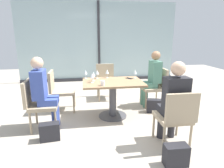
% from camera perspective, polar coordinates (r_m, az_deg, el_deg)
% --- Properties ---
extents(ground_plane, '(12.00, 12.00, 0.00)m').
position_cam_1_polar(ground_plane, '(3.90, 0.22, -9.64)').
color(ground_plane, '#A89E8E').
extents(window_wall_backdrop, '(5.45, 0.10, 2.70)m').
position_cam_1_polar(window_wall_backdrop, '(6.75, -3.98, 11.25)').
color(window_wall_backdrop, '#9DB7BC').
rests_on(window_wall_backdrop, ground_plane).
extents(dining_table_main, '(1.15, 0.82, 0.73)m').
position_cam_1_polar(dining_table_main, '(3.72, 0.23, -2.23)').
color(dining_table_main, '#997551').
rests_on(dining_table_main, ground_plane).
extents(chair_side_end, '(0.50, 0.46, 0.87)m').
position_cam_1_polar(chair_side_end, '(3.48, -21.43, -4.98)').
color(chair_side_end, tan).
rests_on(chair_side_end, ground_plane).
extents(chair_front_right, '(0.46, 0.50, 0.87)m').
position_cam_1_polar(chair_front_right, '(2.86, 18.66, -8.96)').
color(chair_front_right, tan).
rests_on(chair_front_right, ground_plane).
extents(chair_far_right, '(0.51, 0.46, 0.87)m').
position_cam_1_polar(chair_far_right, '(4.45, 13.19, -0.20)').
color(chair_far_right, tan).
rests_on(chair_far_right, ground_plane).
extents(chair_far_left, '(0.51, 0.46, 0.87)m').
position_cam_1_polar(chair_far_left, '(4.18, -15.64, -1.32)').
color(chair_far_left, tan).
rests_on(chair_far_left, ground_plane).
extents(chair_near_window, '(0.46, 0.51, 0.87)m').
position_cam_1_polar(chair_near_window, '(4.88, -1.91, 1.48)').
color(chair_near_window, tan).
rests_on(chair_near_window, ground_plane).
extents(person_side_end, '(0.39, 0.34, 1.26)m').
position_cam_1_polar(person_side_end, '(3.40, -19.96, -1.71)').
color(person_side_end, '#384C9E').
rests_on(person_side_end, ground_plane).
extents(person_front_right, '(0.34, 0.39, 1.26)m').
position_cam_1_polar(person_front_right, '(2.88, 18.02, -4.42)').
color(person_front_right, '#28282D').
rests_on(person_front_right, ground_plane).
extents(person_far_right, '(0.39, 0.34, 1.26)m').
position_cam_1_polar(person_far_right, '(4.36, 12.01, 2.33)').
color(person_far_right, '#4C7F6B').
rests_on(person_far_right, ground_plane).
extents(wine_glass_0, '(0.07, 0.07, 0.18)m').
position_cam_1_polar(wine_glass_0, '(3.92, -7.98, 3.55)').
color(wine_glass_0, silver).
rests_on(wine_glass_0, dining_table_main).
extents(wine_glass_1, '(0.07, 0.07, 0.18)m').
position_cam_1_polar(wine_glass_1, '(3.93, 6.98, 3.62)').
color(wine_glass_1, silver).
rests_on(wine_glass_1, dining_table_main).
extents(wine_glass_2, '(0.07, 0.07, 0.18)m').
position_cam_1_polar(wine_glass_2, '(3.55, -6.05, 2.48)').
color(wine_glass_2, silver).
rests_on(wine_glass_2, dining_table_main).
extents(wine_glass_3, '(0.07, 0.07, 0.18)m').
position_cam_1_polar(wine_glass_3, '(3.94, -1.49, 3.74)').
color(wine_glass_3, silver).
rests_on(wine_glass_3, dining_table_main).
extents(wine_glass_4, '(0.07, 0.07, 0.18)m').
position_cam_1_polar(wine_glass_4, '(3.89, -4.49, 3.57)').
color(wine_glass_4, silver).
rests_on(wine_glass_4, dining_table_main).
extents(wine_glass_5, '(0.07, 0.07, 0.18)m').
position_cam_1_polar(wine_glass_5, '(3.69, -5.64, 2.95)').
color(wine_glass_5, silver).
rests_on(wine_glass_5, dining_table_main).
extents(coffee_cup, '(0.08, 0.08, 0.09)m').
position_cam_1_polar(coffee_cup, '(3.35, -2.79, 0.27)').
color(coffee_cup, white).
rests_on(coffee_cup, dining_table_main).
extents(cell_phone_on_table, '(0.14, 0.16, 0.01)m').
position_cam_1_polar(cell_phone_on_table, '(3.92, 5.12, 1.72)').
color(cell_phone_on_table, black).
rests_on(cell_phone_on_table, dining_table_main).
extents(handbag_0, '(0.32, 0.19, 0.28)m').
position_cam_1_polar(handbag_0, '(3.19, -18.21, -13.48)').
color(handbag_0, '#232328').
rests_on(handbag_0, ground_plane).
extents(handbag_1, '(0.30, 0.17, 0.28)m').
position_cam_1_polar(handbag_1, '(2.66, 18.66, -19.62)').
color(handbag_1, '#232328').
rests_on(handbag_1, ground_plane).
extents(handbag_2, '(0.33, 0.24, 0.28)m').
position_cam_1_polar(handbag_2, '(4.15, 12.50, -6.41)').
color(handbag_2, '#232328').
rests_on(handbag_2, ground_plane).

